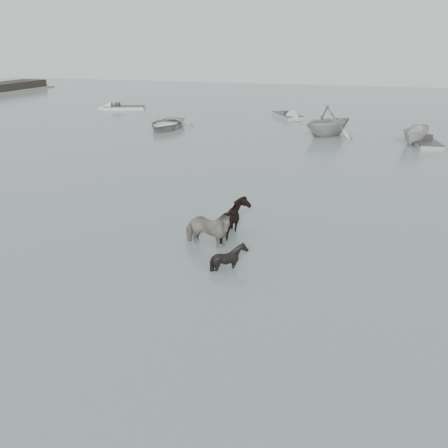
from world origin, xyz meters
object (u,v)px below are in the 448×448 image
Objects in this scene: pony_dark at (236,215)px; pony_black at (229,252)px; rowboat_lead at (166,122)px; pony_pinto at (207,226)px.

pony_dark reaches higher than pony_black.
pony_pinto is at bearing -65.62° from rowboat_lead.
rowboat_lead is at bearing 8.97° from pony_dark.
pony_pinto is 1.50m from pony_dark.
pony_dark is at bearing -62.63° from rowboat_lead.
pony_pinto is 0.38× the size of rowboat_lead.
pony_pinto is 24.57m from rowboat_lead.
pony_pinto is at bearing 46.66° from pony_black.
pony_dark reaches higher than rowboat_lead.
pony_dark is 2.73m from pony_black.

